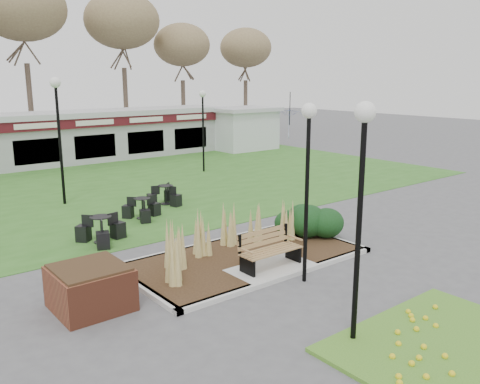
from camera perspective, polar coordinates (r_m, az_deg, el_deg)
ground at (r=12.98m, az=3.95°, el=-9.10°), size 100.00×100.00×0.00m
lawn at (r=22.90m, az=-16.76°, el=0.10°), size 34.00×16.00×0.02m
flower_bed at (r=10.38m, az=22.05°, el=-15.56°), size 4.20×3.00×0.16m
planting_bed at (r=14.60m, az=4.09°, el=-5.05°), size 6.75×3.40×1.27m
park_bench at (r=12.95m, az=3.24°, el=-6.37°), size 1.70×0.66×0.93m
brick_planter at (r=11.41m, az=-16.46°, el=-10.23°), size 1.50×1.50×0.95m
food_pavilion at (r=30.13m, az=-22.69°, el=5.43°), size 24.60×3.40×2.90m
service_hut at (r=34.67m, az=0.34°, el=7.22°), size 4.40×3.40×2.83m
lamp_post_near_left at (r=11.76m, az=7.64°, el=4.26°), size 0.35×0.35×4.27m
lamp_post_near_right at (r=9.04m, az=13.53°, el=2.26°), size 0.37×0.37×4.44m
lamp_post_mid_left at (r=20.35m, az=-19.80°, el=8.36°), size 0.40×0.40×4.83m
lamp_post_mid_right at (r=26.17m, az=-4.19°, el=8.85°), size 0.35×0.35×4.17m
bistro_set_a at (r=15.67m, az=-15.29°, el=-4.54°), size 1.42×1.48×0.80m
bistro_set_c at (r=17.95m, az=-10.89°, el=-2.18°), size 1.31×1.35×0.73m
bistro_set_d at (r=19.81m, az=-8.34°, el=-0.66°), size 1.35×1.35×0.74m
patio_umbrella at (r=34.85m, az=5.58°, el=7.66°), size 2.61×2.64×2.74m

